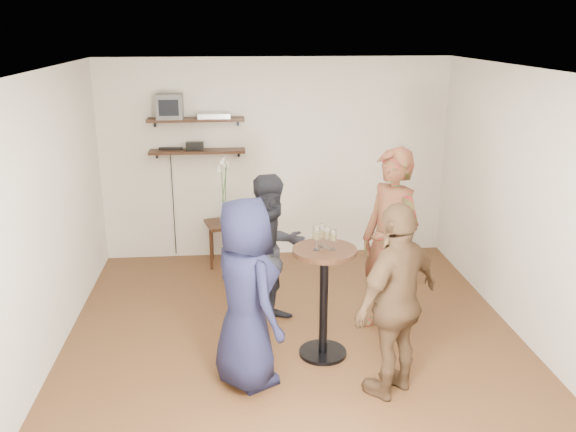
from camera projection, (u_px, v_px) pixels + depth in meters
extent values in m
cube|color=#472816|center=(295.00, 345.00, 5.95)|extent=(4.50, 5.00, 0.04)
cube|color=white|center=(296.00, 69.00, 5.16)|extent=(4.50, 5.00, 0.04)
cube|color=silver|center=(276.00, 159.00, 7.95)|extent=(4.50, 0.04, 2.60)
cube|color=silver|center=(346.00, 362.00, 3.16)|extent=(4.50, 0.04, 2.60)
cube|color=silver|center=(39.00, 224.00, 5.36)|extent=(0.04, 5.00, 2.60)
cube|color=silver|center=(534.00, 210.00, 5.76)|extent=(0.04, 5.00, 2.60)
cube|color=black|center=(196.00, 120.00, 7.56)|extent=(1.20, 0.25, 0.04)
cube|color=black|center=(197.00, 151.00, 7.68)|extent=(1.20, 0.25, 0.04)
cube|color=#59595B|center=(170.00, 106.00, 7.48)|extent=(0.32, 0.30, 0.30)
cube|color=silver|center=(214.00, 116.00, 7.57)|extent=(0.40, 0.24, 0.06)
cube|color=black|center=(195.00, 146.00, 7.66)|extent=(0.22, 0.10, 0.10)
cube|color=black|center=(171.00, 148.00, 7.69)|extent=(0.30, 0.05, 0.03)
cube|color=black|center=(225.00, 224.00, 7.79)|extent=(0.57, 0.57, 0.04)
cylinder|color=black|center=(211.00, 250.00, 7.69)|extent=(0.04, 0.04, 0.52)
cylinder|color=black|center=(241.00, 249.00, 7.72)|extent=(0.04, 0.04, 0.52)
cylinder|color=black|center=(212.00, 240.00, 8.04)|extent=(0.04, 0.04, 0.52)
cylinder|color=black|center=(240.00, 239.00, 8.07)|extent=(0.04, 0.04, 0.52)
cylinder|color=silver|center=(225.00, 212.00, 7.75)|extent=(0.13, 0.13, 0.27)
cylinder|color=#28681D|center=(223.00, 191.00, 7.66)|extent=(0.01, 0.06, 0.50)
cone|color=white|center=(219.00, 168.00, 7.57)|extent=(0.06, 0.08, 0.11)
cylinder|color=#28681D|center=(225.00, 189.00, 7.67)|extent=(0.03, 0.05, 0.55)
cone|color=white|center=(227.00, 163.00, 7.59)|extent=(0.10, 0.11, 0.12)
cylinder|color=#28681D|center=(224.00, 187.00, 7.63)|extent=(0.09, 0.08, 0.60)
cone|color=white|center=(223.00, 160.00, 7.50)|extent=(0.12, 0.11, 0.12)
cylinder|color=black|center=(325.00, 251.00, 5.45)|extent=(0.58, 0.58, 0.04)
cylinder|color=black|center=(324.00, 303.00, 5.60)|extent=(0.08, 0.08, 0.98)
cylinder|color=black|center=(323.00, 352.00, 5.76)|extent=(0.45, 0.45, 0.03)
cylinder|color=silver|center=(316.00, 249.00, 5.42)|extent=(0.07, 0.07, 0.00)
cylinder|color=silver|center=(317.00, 244.00, 5.40)|extent=(0.01, 0.01, 0.10)
cylinder|color=silver|center=(317.00, 232.00, 5.37)|extent=(0.07, 0.07, 0.12)
cylinder|color=#DEBC5B|center=(317.00, 235.00, 5.38)|extent=(0.07, 0.07, 0.07)
cylinder|color=silver|center=(333.00, 249.00, 5.42)|extent=(0.06, 0.06, 0.00)
cylinder|color=silver|center=(333.00, 245.00, 5.41)|extent=(0.01, 0.01, 0.08)
cylinder|color=silver|center=(333.00, 235.00, 5.38)|extent=(0.06, 0.06, 0.10)
cylinder|color=#DEBC5B|center=(333.00, 237.00, 5.39)|extent=(0.06, 0.06, 0.06)
cylinder|color=silver|center=(322.00, 246.00, 5.50)|extent=(0.06, 0.06, 0.00)
cylinder|color=silver|center=(322.00, 241.00, 5.48)|extent=(0.01, 0.01, 0.09)
cylinder|color=silver|center=(322.00, 231.00, 5.45)|extent=(0.07, 0.07, 0.11)
cylinder|color=#DEBC5B|center=(322.00, 233.00, 5.46)|extent=(0.06, 0.06, 0.06)
cylinder|color=silver|center=(327.00, 248.00, 5.45)|extent=(0.06, 0.06, 0.00)
cylinder|color=silver|center=(327.00, 243.00, 5.44)|extent=(0.01, 0.01, 0.09)
cylinder|color=silver|center=(327.00, 233.00, 5.41)|extent=(0.07, 0.07, 0.11)
cylinder|color=#DEBC5B|center=(327.00, 235.00, 5.42)|extent=(0.06, 0.06, 0.06)
imported|color=maroon|center=(390.00, 243.00, 5.93)|extent=(0.73, 0.82, 1.89)
imported|color=black|center=(272.00, 251.00, 6.15)|extent=(0.97, 0.91, 1.59)
imported|color=#161732|center=(246.00, 294.00, 5.08)|extent=(0.85, 0.97, 1.66)
imported|color=#4F3722|center=(397.00, 301.00, 4.94)|extent=(1.02, 0.92, 1.67)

